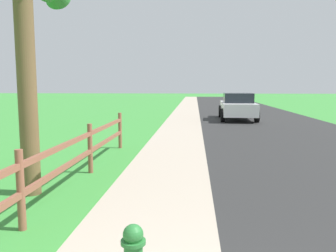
# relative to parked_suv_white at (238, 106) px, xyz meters

# --- Properties ---
(ground_plane) EXTENTS (120.00, 120.00, 0.00)m
(ground_plane) POSITION_rel_parked_suv_white_xyz_m (-2.19, 6.01, -0.79)
(ground_plane) COLOR #3B8E39
(road_asphalt) EXTENTS (7.00, 66.00, 0.01)m
(road_asphalt) POSITION_rel_parked_suv_white_xyz_m (1.31, 8.01, -0.78)
(road_asphalt) COLOR #2B2B2B
(road_asphalt) RESTS_ON ground
(curb_concrete) EXTENTS (6.00, 66.00, 0.01)m
(curb_concrete) POSITION_rel_parked_suv_white_xyz_m (-5.19, 8.01, -0.78)
(curb_concrete) COLOR #B3A491
(curb_concrete) RESTS_ON ground
(grass_verge) EXTENTS (5.00, 66.00, 0.00)m
(grass_verge) POSITION_rel_parked_suv_white_xyz_m (-6.69, 8.01, -0.78)
(grass_verge) COLOR #3B8E39
(grass_verge) RESTS_ON ground
(rail_fence) EXTENTS (0.11, 9.53, 1.15)m
(rail_fence) POSITION_rel_parked_suv_white_xyz_m (-4.91, -14.40, -0.12)
(rail_fence) COLOR brown
(rail_fence) RESTS_ON ground
(parked_suv_white) EXTENTS (2.17, 4.81, 1.57)m
(parked_suv_white) POSITION_rel_parked_suv_white_xyz_m (0.00, 0.00, 0.00)
(parked_suv_white) COLOR white
(parked_suv_white) RESTS_ON ground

